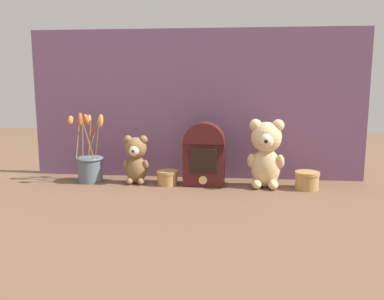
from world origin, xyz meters
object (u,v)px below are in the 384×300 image
decorative_tin_tall (307,180)px  decorative_tin_short (167,178)px  flower_vase (90,164)px  vintage_radio (204,154)px  teddy_bear_large (266,152)px  teddy_bear_medium (136,159)px

decorative_tin_tall → decorative_tin_short: decorative_tin_tall is taller
flower_vase → vintage_radio: size_ratio=1.14×
vintage_radio → decorative_tin_tall: (0.43, -0.02, -0.10)m
flower_vase → vintage_radio: 0.51m
teddy_bear_large → flower_vase: size_ratio=0.93×
teddy_bear_large → decorative_tin_short: teddy_bear_large is taller
teddy_bear_large → flower_vase: (-0.76, 0.02, -0.07)m
teddy_bear_medium → decorative_tin_tall: bearing=-1.6°
teddy_bear_medium → decorative_tin_tall: teddy_bear_medium is taller
flower_vase → decorative_tin_tall: bearing=-1.7°
flower_vase → decorative_tin_tall: size_ratio=3.07×
decorative_tin_short → teddy_bear_large: bearing=0.2°
vintage_radio → decorative_tin_tall: size_ratio=2.69×
teddy_bear_medium → flower_vase: 0.21m
teddy_bear_large → decorative_tin_short: 0.43m
teddy_bear_large → decorative_tin_short: (-0.42, -0.00, -0.12)m
teddy_bear_large → flower_vase: 0.77m
flower_vase → vintage_radio: bearing=-0.6°
decorative_tin_short → vintage_radio: bearing=4.8°
flower_vase → decorative_tin_short: size_ratio=3.36×
teddy_bear_large → decorative_tin_tall: 0.20m
decorative_tin_tall → decorative_tin_short: size_ratio=1.10×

